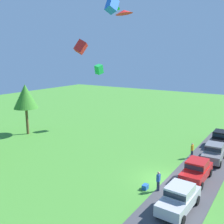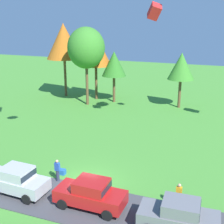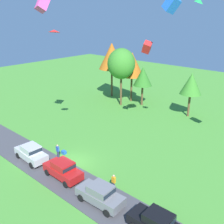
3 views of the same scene
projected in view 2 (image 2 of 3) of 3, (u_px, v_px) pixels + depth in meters
ground_plane at (88, 183)px, 22.36m from camera, size 120.00×120.00×0.00m
pavement_strip at (71, 201)px, 20.11m from camera, size 36.00×4.40×0.06m
car_sedan_near_entrance at (16, 179)px, 20.82m from camera, size 4.47×2.11×1.84m
car_sedan_by_flagpole at (91, 193)px, 19.22m from camera, size 4.42×2.00×1.84m
car_sedan_mid_row at (179, 215)px, 17.11m from camera, size 4.48×2.11×1.84m
person_on_lawn at (57, 170)px, 22.35m from camera, size 0.36×0.24×1.71m
person_beside_suv at (179, 196)px, 19.23m from camera, size 0.36×0.24×1.71m
tree_far_left at (64, 41)px, 44.12m from camera, size 4.97×4.97×10.48m
tree_left_of_center at (96, 50)px, 42.74m from camera, size 4.32×4.32×9.12m
tree_lone_near at (86, 48)px, 39.80m from camera, size 4.81×4.81×10.15m
tree_right_of_center at (114, 64)px, 41.73m from camera, size 3.29×3.29×6.94m
tree_center_back at (181, 66)px, 39.06m from camera, size 3.36×3.36×7.09m
cooler_box at (62, 172)px, 23.56m from camera, size 0.56×0.40×0.40m
kite_box_mid_center at (154, 11)px, 27.65m from camera, size 1.57×1.56×1.74m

